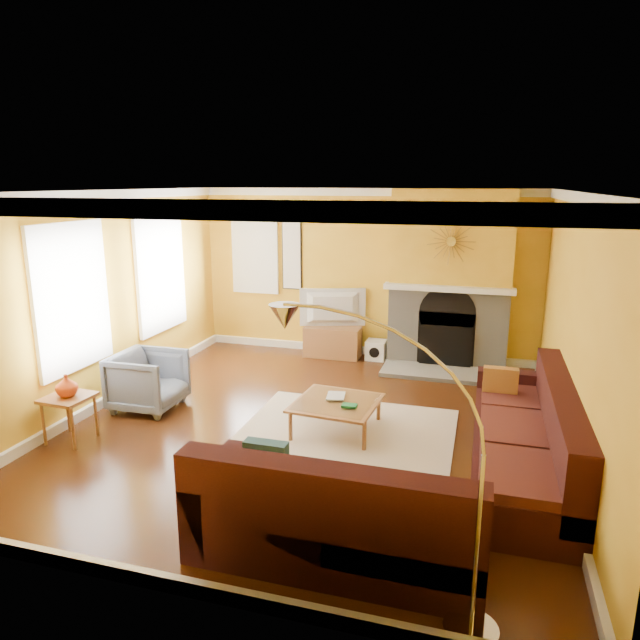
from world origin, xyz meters
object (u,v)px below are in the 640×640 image
(arc_lamp, at_px, (387,475))
(sectional_sofa, at_px, (411,434))
(side_table, at_px, (70,418))
(armchair, at_px, (148,381))
(media_console, at_px, (333,342))
(coffee_table, at_px, (336,416))

(arc_lamp, bearing_deg, sectional_sofa, 92.35)
(sectional_sofa, height_order, side_table, sectional_sofa)
(side_table, relative_size, arc_lamp, 0.25)
(arc_lamp, bearing_deg, armchair, 141.94)
(media_console, distance_m, armchair, 3.24)
(arc_lamp, bearing_deg, side_table, 156.32)
(side_table, height_order, arc_lamp, arc_lamp)
(coffee_table, height_order, armchair, armchair)
(media_console, height_order, side_table, side_table)
(armchair, xyz_separation_m, arc_lamp, (3.47, -2.72, 0.67))
(armchair, height_order, arc_lamp, arc_lamp)
(armchair, bearing_deg, arc_lamp, -128.80)
(media_console, bearing_deg, arc_lamp, -71.75)
(sectional_sofa, distance_m, media_console, 3.99)
(media_console, height_order, arc_lamp, arc_lamp)
(sectional_sofa, distance_m, armchair, 3.49)
(side_table, xyz_separation_m, arc_lamp, (3.79, -1.66, 0.77))
(media_console, xyz_separation_m, side_table, (-1.98, -3.83, 0.01))
(coffee_table, height_order, arc_lamp, arc_lamp)
(sectional_sofa, bearing_deg, coffee_table, 139.39)
(armchair, xyz_separation_m, side_table, (-0.32, -1.06, -0.11))
(sectional_sofa, relative_size, media_console, 4.00)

